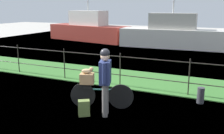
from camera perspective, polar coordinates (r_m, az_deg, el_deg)
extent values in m
plane|color=#B2ADA3|center=(6.89, -5.90, -9.49)|extent=(60.00, 60.00, 0.00)
cube|color=#38702D|center=(9.68, 4.02, -2.61)|extent=(27.00, 2.40, 0.03)
plane|color=#60849E|center=(17.07, 13.45, 3.92)|extent=(30.00, 30.00, 0.00)
cylinder|color=#28231E|center=(11.18, -19.95, 1.70)|extent=(0.04, 0.04, 1.15)
cylinder|color=#28231E|center=(9.75, -10.47, 0.68)|extent=(0.04, 0.04, 1.15)
cylinder|color=#28231E|center=(8.67, 1.79, -0.66)|extent=(0.04, 0.04, 1.15)
cylinder|color=#28231E|center=(8.09, 16.63, -2.23)|extent=(0.04, 0.04, 1.15)
cylinder|color=#28231E|center=(8.71, 1.78, -1.75)|extent=(18.00, 0.03, 0.03)
cylinder|color=#28231E|center=(8.57, 1.81, 2.32)|extent=(18.00, 0.03, 0.03)
cylinder|color=black|center=(6.85, 1.97, -6.56)|extent=(0.64, 0.26, 0.67)
cylinder|color=black|center=(6.98, -6.43, -6.25)|extent=(0.64, 0.26, 0.67)
cylinder|color=#337F70|center=(6.84, -2.28, -4.97)|extent=(0.76, 0.30, 0.04)
cube|color=black|center=(6.89, -5.50, -4.46)|extent=(0.22, 0.15, 0.06)
cube|color=slate|center=(6.86, -5.51, -3.73)|extent=(0.39, 0.27, 0.02)
cube|color=#A87F51|center=(6.82, -5.54, -2.56)|extent=(0.42, 0.36, 0.27)
ellipsoid|color=tan|center=(6.77, -5.58, -0.91)|extent=(0.31, 0.22, 0.13)
sphere|color=tan|center=(6.73, -4.58, -0.45)|extent=(0.11, 0.11, 0.11)
cylinder|color=slate|center=(6.53, -1.38, -6.86)|extent=(0.14, 0.14, 0.82)
cylinder|color=slate|center=(6.34, -1.59, -7.47)|extent=(0.14, 0.14, 0.82)
cube|color=navy|center=(6.23, -1.52, -1.20)|extent=(0.38, 0.46, 0.56)
cylinder|color=navy|center=(6.43, -1.28, -0.47)|extent=(0.10, 0.10, 0.50)
cylinder|color=navy|center=(6.01, -1.78, -1.46)|extent=(0.10, 0.10, 0.50)
sphere|color=tan|center=(6.14, -1.54, 2.33)|extent=(0.22, 0.22, 0.22)
sphere|color=black|center=(6.13, -1.55, 3.04)|extent=(0.23, 0.23, 0.23)
cube|color=olive|center=(6.50, -6.20, -8.99)|extent=(0.33, 0.31, 0.40)
cylinder|color=#38383D|center=(7.67, 18.97, -5.95)|extent=(0.20, 0.20, 0.46)
cube|color=#9E3328|center=(20.84, -5.22, 7.52)|extent=(7.12, 3.15, 1.21)
cube|color=silver|center=(20.76, -5.29, 10.73)|extent=(3.23, 1.85, 1.13)
cylinder|color=#B2B2B2|center=(20.75, -5.37, 14.50)|extent=(0.10, 0.10, 1.60)
cube|color=silver|center=(17.50, 13.05, 6.17)|extent=(6.81, 2.00, 1.22)
cube|color=#B7B2A8|center=(17.41, 13.24, 9.83)|extent=(3.02, 1.31, 1.02)
cylinder|color=#B2B2B2|center=(17.39, 13.47, 14.14)|extent=(0.10, 0.10, 1.60)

